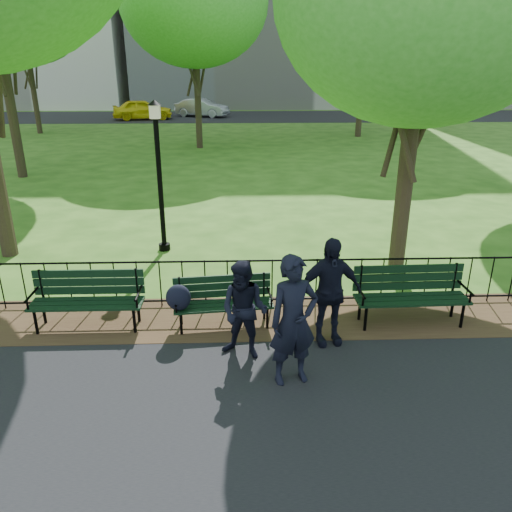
{
  "coord_description": "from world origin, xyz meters",
  "views": [
    {
      "loc": [
        -0.37,
        -6.16,
        4.18
      ],
      "look_at": [
        -0.11,
        1.5,
        1.17
      ],
      "focal_mm": 35.0,
      "sensor_mm": 36.0,
      "label": 1
    }
  ],
  "objects_px": {
    "park_bench_right_a": "(410,289)",
    "sedan_silver": "(202,108)",
    "lamppost": "(159,172)",
    "tree_far_c": "(194,2)",
    "park_bench_left_a": "(87,293)",
    "person_left": "(293,321)",
    "sedan_dark": "(415,106)",
    "person_right": "(329,292)",
    "park_bench_main": "(202,297)",
    "person_mid": "(244,311)",
    "taxi": "(142,109)",
    "tree_far_w": "(21,9)"
  },
  "relations": [
    {
      "from": "park_bench_right_a",
      "to": "sedan_silver",
      "type": "relative_size",
      "value": 0.44
    },
    {
      "from": "lamppost",
      "to": "tree_far_c",
      "type": "bearing_deg",
      "value": 90.83
    },
    {
      "from": "park_bench_left_a",
      "to": "sedan_silver",
      "type": "relative_size",
      "value": 0.43
    },
    {
      "from": "person_left",
      "to": "sedan_dark",
      "type": "bearing_deg",
      "value": 53.46
    },
    {
      "from": "lamppost",
      "to": "person_right",
      "type": "relative_size",
      "value": 1.96
    },
    {
      "from": "park_bench_main",
      "to": "person_right",
      "type": "xyz_separation_m",
      "value": [
        1.99,
        -0.49,
        0.3
      ]
    },
    {
      "from": "park_bench_left_a",
      "to": "person_right",
      "type": "bearing_deg",
      "value": -9.9
    },
    {
      "from": "sedan_dark",
      "to": "lamppost",
      "type": "bearing_deg",
      "value": 142.43
    },
    {
      "from": "park_bench_left_a",
      "to": "person_mid",
      "type": "relative_size",
      "value": 1.21
    },
    {
      "from": "lamppost",
      "to": "sedan_dark",
      "type": "height_order",
      "value": "lamppost"
    },
    {
      "from": "lamppost",
      "to": "sedan_dark",
      "type": "bearing_deg",
      "value": 61.79
    },
    {
      "from": "park_bench_right_a",
      "to": "person_mid",
      "type": "distance_m",
      "value": 2.97
    },
    {
      "from": "taxi",
      "to": "park_bench_main",
      "type": "bearing_deg",
      "value": -179.9
    },
    {
      "from": "tree_far_c",
      "to": "sedan_silver",
      "type": "bearing_deg",
      "value": 93.3
    },
    {
      "from": "park_bench_main",
      "to": "sedan_dark",
      "type": "bearing_deg",
      "value": 60.24
    },
    {
      "from": "tree_far_w",
      "to": "person_mid",
      "type": "bearing_deg",
      "value": -64.11
    },
    {
      "from": "lamppost",
      "to": "sedan_silver",
      "type": "bearing_deg",
      "value": 92.07
    },
    {
      "from": "tree_far_c",
      "to": "taxi",
      "type": "relative_size",
      "value": 2.22
    },
    {
      "from": "person_mid",
      "to": "sedan_dark",
      "type": "bearing_deg",
      "value": 90.11
    },
    {
      "from": "park_bench_left_a",
      "to": "tree_far_w",
      "type": "bearing_deg",
      "value": 111.7
    },
    {
      "from": "person_right",
      "to": "person_left",
      "type": "bearing_deg",
      "value": -132.37
    },
    {
      "from": "person_left",
      "to": "person_right",
      "type": "xyz_separation_m",
      "value": [
        0.65,
        1.0,
        -0.06
      ]
    },
    {
      "from": "park_bench_left_a",
      "to": "person_mid",
      "type": "bearing_deg",
      "value": -21.79
    },
    {
      "from": "taxi",
      "to": "sedan_silver",
      "type": "bearing_deg",
      "value": -77.52
    },
    {
      "from": "lamppost",
      "to": "taxi",
      "type": "xyz_separation_m",
      "value": [
        -5.41,
        27.99,
        -1.1
      ]
    },
    {
      "from": "tree_far_w",
      "to": "person_left",
      "type": "relative_size",
      "value": 5.36
    },
    {
      "from": "person_mid",
      "to": "park_bench_left_a",
      "type": "bearing_deg",
      "value": -179.37
    },
    {
      "from": "person_left",
      "to": "tree_far_c",
      "type": "bearing_deg",
      "value": 82.02
    },
    {
      "from": "park_bench_left_a",
      "to": "sedan_silver",
      "type": "xyz_separation_m",
      "value": [
        -0.34,
        33.51,
        0.12
      ]
    },
    {
      "from": "park_bench_left_a",
      "to": "person_right",
      "type": "xyz_separation_m",
      "value": [
        3.88,
        -0.67,
        0.29
      ]
    },
    {
      "from": "person_right",
      "to": "sedan_dark",
      "type": "bearing_deg",
      "value": 60.17
    },
    {
      "from": "park_bench_right_a",
      "to": "person_right",
      "type": "height_order",
      "value": "person_right"
    },
    {
      "from": "person_mid",
      "to": "taxi",
      "type": "height_order",
      "value": "person_mid"
    },
    {
      "from": "tree_far_w",
      "to": "tree_far_c",
      "type": "bearing_deg",
      "value": -29.63
    },
    {
      "from": "tree_far_w",
      "to": "sedan_silver",
      "type": "distance_m",
      "value": 14.54
    },
    {
      "from": "person_mid",
      "to": "sedan_dark",
      "type": "xyz_separation_m",
      "value": [
        13.79,
        33.75,
        0.07
      ]
    },
    {
      "from": "park_bench_main",
      "to": "sedan_dark",
      "type": "distance_m",
      "value": 35.95
    },
    {
      "from": "lamppost",
      "to": "person_left",
      "type": "bearing_deg",
      "value": -64.69
    },
    {
      "from": "park_bench_main",
      "to": "person_left",
      "type": "bearing_deg",
      "value": -54.1
    },
    {
      "from": "lamppost",
      "to": "sedan_silver",
      "type": "xyz_separation_m",
      "value": [
        -1.08,
        29.92,
        -1.14
      ]
    },
    {
      "from": "person_left",
      "to": "lamppost",
      "type": "bearing_deg",
      "value": 99.68
    },
    {
      "from": "sedan_dark",
      "to": "tree_far_w",
      "type": "bearing_deg",
      "value": 98.67
    },
    {
      "from": "taxi",
      "to": "person_left",
      "type": "bearing_deg",
      "value": -178.21
    },
    {
      "from": "park_bench_left_a",
      "to": "park_bench_main",
      "type": "bearing_deg",
      "value": -5.51
    },
    {
      "from": "person_right",
      "to": "tree_far_w",
      "type": "bearing_deg",
      "value": 109.25
    },
    {
      "from": "person_right",
      "to": "sedan_dark",
      "type": "xyz_separation_m",
      "value": [
        12.49,
        33.4,
        -0.04
      ]
    },
    {
      "from": "park_bench_left_a",
      "to": "person_left",
      "type": "height_order",
      "value": "person_left"
    },
    {
      "from": "park_bench_main",
      "to": "lamppost",
      "type": "xyz_separation_m",
      "value": [
        -1.15,
        3.76,
        1.27
      ]
    },
    {
      "from": "tree_far_c",
      "to": "tree_far_w",
      "type": "xyz_separation_m",
      "value": [
        -10.22,
        5.81,
        0.17
      ]
    },
    {
      "from": "tree_far_w",
      "to": "person_mid",
      "type": "relative_size",
      "value": 6.55
    }
  ]
}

